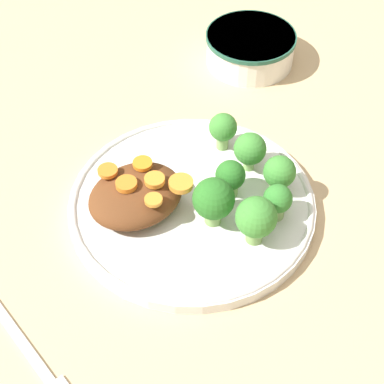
{
  "coord_description": "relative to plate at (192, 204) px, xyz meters",
  "views": [
    {
      "loc": [
        0.3,
        0.38,
        0.56
      ],
      "look_at": [
        0.0,
        0.0,
        0.03
      ],
      "focal_mm": 60.0,
      "sensor_mm": 36.0,
      "label": 1
    }
  ],
  "objects": [
    {
      "name": "ground_plane",
      "position": [
        0.0,
        0.0,
        -0.01
      ],
      "size": [
        4.0,
        4.0,
        0.0
      ],
      "primitive_type": "plane",
      "color": "tan"
    },
    {
      "name": "plate",
      "position": [
        0.0,
        0.0,
        0.0
      ],
      "size": [
        0.28,
        0.28,
        0.02
      ],
      "color": "silver",
      "rests_on": "ground_plane"
    },
    {
      "name": "dip_bowl",
      "position": [
        -0.24,
        -0.17,
        0.02
      ],
      "size": [
        0.13,
        0.13,
        0.05
      ],
      "color": "white",
      "rests_on": "ground_plane"
    },
    {
      "name": "stew_mound",
      "position": [
        0.05,
        -0.03,
        0.02
      ],
      "size": [
        0.11,
        0.09,
        0.04
      ],
      "primitive_type": "ellipsoid",
      "color": "#5B3319",
      "rests_on": "plate"
    },
    {
      "name": "broccoli_floret_0",
      "position": [
        -0.08,
        -0.05,
        0.04
      ],
      "size": [
        0.03,
        0.03,
        0.05
      ],
      "color": "#7FA85B",
      "rests_on": "plate"
    },
    {
      "name": "broccoli_floret_1",
      "position": [
        -0.02,
        0.08,
        0.04
      ],
      "size": [
        0.04,
        0.04,
        0.06
      ],
      "color": "#759E51",
      "rests_on": "plate"
    },
    {
      "name": "broccoli_floret_2",
      "position": [
        -0.04,
        0.02,
        0.03
      ],
      "size": [
        0.03,
        0.03,
        0.05
      ],
      "color": "#7FA85B",
      "rests_on": "plate"
    },
    {
      "name": "broccoli_floret_3",
      "position": [
        -0.09,
        0.0,
        0.04
      ],
      "size": [
        0.04,
        0.04,
        0.05
      ],
      "color": "#7FA85B",
      "rests_on": "plate"
    },
    {
      "name": "broccoli_floret_4",
      "position": [
        0.0,
        0.04,
        0.04
      ],
      "size": [
        0.05,
        0.05,
        0.06
      ],
      "color": "#7FA85B",
      "rests_on": "plate"
    },
    {
      "name": "broccoli_floret_5",
      "position": [
        -0.06,
        0.07,
        0.03
      ],
      "size": [
        0.03,
        0.03,
        0.04
      ],
      "color": "#7FA85B",
      "rests_on": "plate"
    },
    {
      "name": "broccoli_floret_6",
      "position": [
        -0.09,
        0.05,
        0.03
      ],
      "size": [
        0.04,
        0.04,
        0.05
      ],
      "color": "#7FA85B",
      "rests_on": "plate"
    },
    {
      "name": "carrot_slice_0",
      "position": [
        0.03,
        -0.02,
        0.04
      ],
      "size": [
        0.02,
        0.02,
        0.01
      ],
      "primitive_type": "cylinder",
      "color": "orange",
      "rests_on": "stew_mound"
    },
    {
      "name": "carrot_slice_1",
      "position": [
        0.07,
        -0.07,
        0.04
      ],
      "size": [
        0.02,
        0.02,
        0.0
      ],
      "primitive_type": "cylinder",
      "color": "orange",
      "rests_on": "stew_mound"
    },
    {
      "name": "carrot_slice_2",
      "position": [
        0.06,
        -0.04,
        0.04
      ],
      "size": [
        0.02,
        0.02,
        0.01
      ],
      "primitive_type": "cylinder",
      "color": "orange",
      "rests_on": "stew_mound"
    },
    {
      "name": "carrot_slice_3",
      "position": [
        0.05,
        -0.0,
        0.04
      ],
      "size": [
        0.02,
        0.02,
        0.0
      ],
      "primitive_type": "cylinder",
      "color": "orange",
      "rests_on": "stew_mound"
    },
    {
      "name": "carrot_slice_4",
      "position": [
        0.02,
        0.0,
        0.04
      ],
      "size": [
        0.03,
        0.03,
        0.01
      ],
      "primitive_type": "cylinder",
      "color": "orange",
      "rests_on": "stew_mound"
    },
    {
      "name": "carrot_slice_5",
      "position": [
        0.03,
        -0.05,
        0.04
      ],
      "size": [
        0.02,
        0.02,
        0.0
      ],
      "primitive_type": "cylinder",
      "color": "orange",
      "rests_on": "stew_mound"
    },
    {
      "name": "fork",
      "position": [
        0.24,
        0.07,
        -0.01
      ],
      "size": [
        0.03,
        0.17,
        0.01
      ],
      "rotation": [
        0.0,
        0.0,
        7.88
      ],
      "color": "beige",
      "rests_on": "ground_plane"
    }
  ]
}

